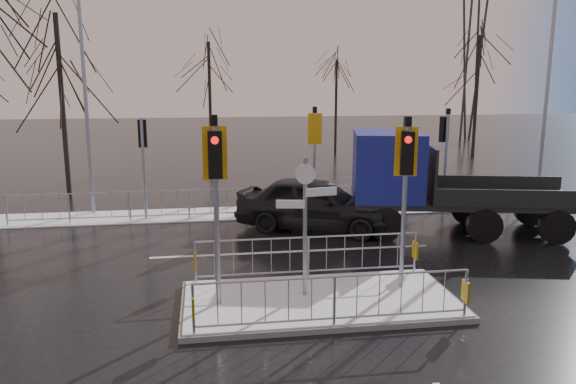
{
  "coord_description": "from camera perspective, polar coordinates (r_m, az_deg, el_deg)",
  "views": [
    {
      "loc": [
        -2.41,
        -11.36,
        4.88
      ],
      "look_at": [
        -0.17,
        3.53,
        1.8
      ],
      "focal_mm": 35.0,
      "sensor_mm": 36.0,
      "label": 1
    }
  ],
  "objects": [
    {
      "name": "traffic_island",
      "position": [
        12.46,
        3.18,
        -9.58
      ],
      "size": [
        6.0,
        3.04,
        4.15
      ],
      "color": "slate",
      "rests_on": "ground"
    },
    {
      "name": "snow_verge",
      "position": [
        20.68,
        -1.61,
        -2.04
      ],
      "size": [
        30.0,
        2.0,
        0.04
      ],
      "primitive_type": "cube",
      "color": "white",
      "rests_on": "ground"
    },
    {
      "name": "tree_far_c",
      "position": [
        36.28,
        18.74,
        11.38
      ],
      "size": [
        4.0,
        4.0,
        7.55
      ],
      "color": "black",
      "rests_on": "ground"
    },
    {
      "name": "tree_far_b",
      "position": [
        36.35,
        4.92,
        10.41
      ],
      "size": [
        3.25,
        3.25,
        6.14
      ],
      "color": "black",
      "rests_on": "ground"
    },
    {
      "name": "lane_markings",
      "position": [
        12.29,
        3.55,
        -11.82
      ],
      "size": [
        8.0,
        11.38,
        0.01
      ],
      "color": "silver",
      "rests_on": "ground"
    },
    {
      "name": "flatbed_truck",
      "position": [
        18.26,
        13.1,
        1.25
      ],
      "size": [
        7.3,
        3.98,
        3.21
      ],
      "color": "black",
      "rests_on": "ground"
    },
    {
      "name": "ground",
      "position": [
        12.59,
        3.22,
        -11.25
      ],
      "size": [
        120.0,
        120.0,
        0.0
      ],
      "primitive_type": "plane",
      "color": "black",
      "rests_on": "ground"
    },
    {
      "name": "street_lamp_left",
      "position": [
        21.25,
        -19.75,
        9.85
      ],
      "size": [
        1.25,
        0.18,
        8.2
      ],
      "color": "gray",
      "rests_on": "ground"
    },
    {
      "name": "tree_near_b",
      "position": [
        24.51,
        -22.18,
        11.35
      ],
      "size": [
        4.0,
        4.0,
        7.55
      ],
      "color": "black",
      "rests_on": "ground"
    },
    {
      "name": "car_far_lane",
      "position": [
        18.2,
        2.79,
        -1.19
      ],
      "size": [
        5.49,
        3.99,
        1.74
      ],
      "primitive_type": "imported",
      "rotation": [
        0.0,
        0.0,
        1.14
      ],
      "color": "black",
      "rests_on": "ground"
    },
    {
      "name": "tree_far_a",
      "position": [
        33.36,
        -7.99,
        11.35
      ],
      "size": [
        3.75,
        3.75,
        7.08
      ],
      "color": "black",
      "rests_on": "ground"
    },
    {
      "name": "street_lamp_right",
      "position": [
        23.73,
        24.98,
        9.32
      ],
      "size": [
        1.25,
        0.18,
        8.0
      ],
      "color": "gray",
      "rests_on": "ground"
    },
    {
      "name": "far_kerb_fixtures",
      "position": [
        20.01,
        -0.62,
        0.44
      ],
      "size": [
        18.0,
        0.65,
        3.83
      ],
      "color": "gray",
      "rests_on": "ground"
    }
  ]
}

